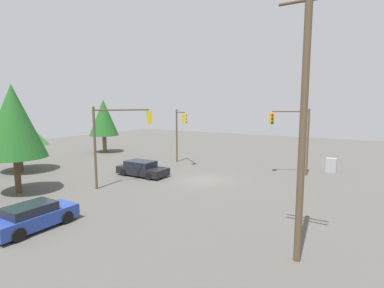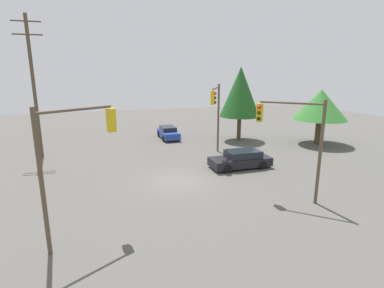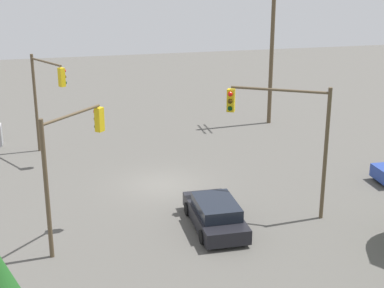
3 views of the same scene
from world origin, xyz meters
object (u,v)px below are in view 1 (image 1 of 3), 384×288
at_px(traffic_signal_cross, 180,127).
at_px(sedan_dark, 142,169).
at_px(traffic_signal_aux, 118,131).
at_px(traffic_signal_main, 293,130).
at_px(sedan_blue, 34,217).
at_px(electrical_cabinet, 331,165).

bearing_deg(traffic_signal_cross, sedan_dark, -46.58).
xyz_separation_m(sedan_dark, traffic_signal_aux, (0.68, -3.45, 3.64)).
relative_size(sedan_dark, traffic_signal_aux, 0.75).
xyz_separation_m(traffic_signal_main, traffic_signal_aux, (-10.74, -10.58, 0.19)).
height_order(sedan_dark, traffic_signal_cross, traffic_signal_cross).
distance_m(sedan_dark, traffic_signal_aux, 5.06).
bearing_deg(sedan_blue, electrical_cabinet, 62.82).
bearing_deg(electrical_cabinet, sedan_dark, -143.99).
bearing_deg(traffic_signal_cross, traffic_signal_aux, -42.52).
xyz_separation_m(sedan_blue, sedan_dark, (-2.92, 11.82, -0.01)).
relative_size(sedan_blue, electrical_cabinet, 3.12).
bearing_deg(traffic_signal_aux, traffic_signal_cross, 32.95).
xyz_separation_m(sedan_dark, electrical_cabinet, (14.34, 10.42, 0.02)).
xyz_separation_m(traffic_signal_cross, electrical_cabinet, (14.34, 4.26, -3.33)).
bearing_deg(sedan_dark, traffic_signal_cross, -179.98).
height_order(traffic_signal_main, electrical_cabinet, traffic_signal_main).
relative_size(sedan_blue, traffic_signal_aux, 0.67).
bearing_deg(traffic_signal_main, sedan_blue, 36.01).
relative_size(sedan_blue, sedan_dark, 0.89).
relative_size(traffic_signal_aux, electrical_cabinet, 4.66).
relative_size(sedan_blue, traffic_signal_cross, 0.71).
bearing_deg(electrical_cabinet, traffic_signal_main, -131.57).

